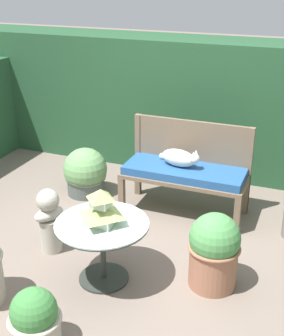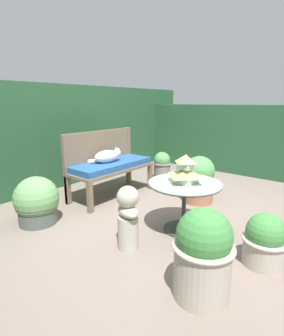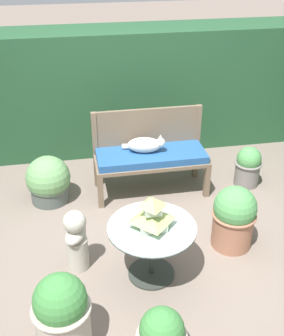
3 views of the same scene
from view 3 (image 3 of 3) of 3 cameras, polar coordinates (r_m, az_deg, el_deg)
ground at (r=4.16m, az=0.90°, el=-10.62°), size 30.00×30.00×0.00m
foliage_hedge_back at (r=5.73m, az=-3.53°, el=10.50°), size 6.40×0.74×1.60m
garden_bench at (r=4.75m, az=1.24°, el=1.29°), size 1.27×0.51×0.51m
bench_backrest at (r=4.85m, az=0.71°, el=5.02°), size 1.27×0.06×0.93m
cat at (r=4.68m, az=0.43°, el=3.17°), size 0.47×0.27×0.20m
patio_table at (r=3.61m, az=1.33°, el=-9.33°), size 0.75×0.75×0.53m
pagoda_birdhouse at (r=3.46m, az=1.37°, el=-6.29°), size 0.30×0.30×0.29m
garden_bust at (r=3.79m, az=-8.90°, el=-9.52°), size 0.26×0.33×0.61m
potted_plant_hedge_corner at (r=5.12m, az=14.16°, el=0.26°), size 0.32×0.32×0.49m
potted_plant_bench_right at (r=4.09m, az=12.33°, el=-6.50°), size 0.42×0.42×0.64m
potted_plant_patio_mid at (r=4.78m, az=-12.54°, el=-1.76°), size 0.49×0.49×0.54m
potted_plant_table_far at (r=3.20m, az=-10.79°, el=-18.82°), size 0.43×0.43×0.66m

